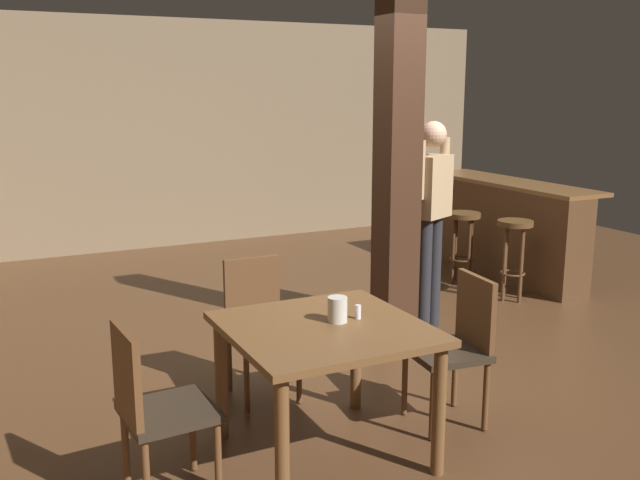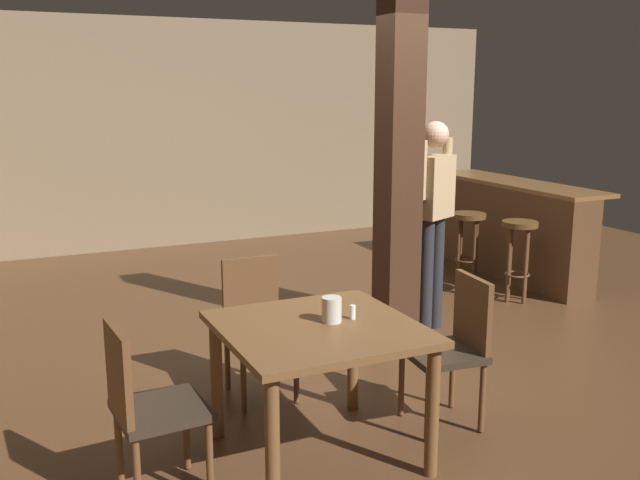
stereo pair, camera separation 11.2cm
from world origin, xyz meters
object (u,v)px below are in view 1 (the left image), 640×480
at_px(dining_table, 325,345).
at_px(bar_stool_mid, 463,230).
at_px(chair_west, 153,404).
at_px(napkin_cup, 337,309).
at_px(salt_shaker, 358,312).
at_px(bar_stool_near, 514,241).
at_px(standing_person, 431,211).
at_px(bar_counter, 501,227).
at_px(chair_east, 457,342).
at_px(chair_north, 259,320).

xyz_separation_m(dining_table, bar_stool_mid, (2.85, 2.53, -0.08)).
relative_size(chair_west, napkin_cup, 6.46).
height_order(dining_table, salt_shaker, salt_shaker).
xyz_separation_m(salt_shaker, bar_stool_near, (2.69, 1.80, -0.22)).
height_order(chair_west, standing_person, standing_person).
distance_m(chair_west, bar_counter, 5.12).
bearing_deg(chair_west, bar_stool_mid, 34.18).
bearing_deg(chair_west, chair_east, 1.65).
bearing_deg(dining_table, chair_west, -177.55).
distance_m(standing_person, bar_counter, 2.12).
relative_size(salt_shaker, bar_counter, 0.04).
relative_size(chair_north, salt_shaker, 11.33).
xyz_separation_m(chair_west, salt_shaker, (1.14, 0.05, 0.28)).
bearing_deg(bar_stool_near, dining_table, -147.89).
bearing_deg(bar_stool_mid, bar_counter, 10.34).
relative_size(chair_north, chair_west, 1.00).
relative_size(dining_table, bar_stool_near, 1.33).
bearing_deg(dining_table, standing_person, 41.05).
relative_size(standing_person, bar_stool_near, 2.24).
relative_size(chair_east, standing_person, 0.52).
relative_size(chair_north, napkin_cup, 6.46).
bearing_deg(chair_north, dining_table, -88.34).
bearing_deg(bar_counter, chair_west, -148.51).
xyz_separation_m(chair_east, bar_stool_near, (2.01, 1.81, 0.06)).
bearing_deg(standing_person, salt_shaker, -135.49).
distance_m(dining_table, napkin_cup, 0.20).
distance_m(chair_north, standing_person, 1.90).
relative_size(salt_shaker, bar_stool_near, 0.10).
height_order(chair_east, salt_shaker, chair_east).
distance_m(dining_table, chair_north, 0.91).
relative_size(chair_north, bar_counter, 0.40).
height_order(chair_west, bar_counter, bar_counter).
xyz_separation_m(dining_table, chair_north, (-0.03, 0.90, -0.13)).
distance_m(dining_table, bar_stool_mid, 3.81).
height_order(chair_west, bar_stool_mid, chair_west).
relative_size(napkin_cup, standing_person, 0.08).
bearing_deg(dining_table, chair_east, 0.81).
bearing_deg(salt_shaker, chair_west, -177.28).
bearing_deg(bar_stool_mid, standing_person, -137.58).
height_order(dining_table, bar_counter, bar_counter).
bearing_deg(standing_person, bar_stool_near, 15.49).
bearing_deg(chair_east, standing_person, 60.88).
xyz_separation_m(salt_shaker, bar_counter, (3.22, 2.62, -0.27)).
xyz_separation_m(chair_east, bar_stool_mid, (1.96, 2.51, 0.04)).
relative_size(dining_table, salt_shaker, 12.97).
height_order(chair_east, napkin_cup, chair_east).
bearing_deg(napkin_cup, standing_person, 42.14).
bearing_deg(chair_west, chair_north, 46.00).
bearing_deg(bar_stool_near, salt_shaker, -146.13).
bearing_deg(salt_shaker, chair_east, -0.17).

